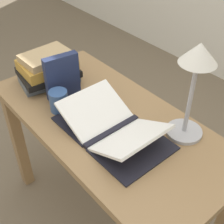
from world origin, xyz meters
name	(u,v)px	position (x,y,z in m)	size (l,w,h in m)	color
ground_plane	(109,215)	(0.00, 0.00, 0.00)	(12.00, 12.00, 0.00)	#70604C
reading_desk	(108,140)	(0.00, 0.00, 0.63)	(1.19, 0.59, 0.76)	#937047
open_book	(112,127)	(0.08, -0.05, 0.79)	(0.50, 0.30, 0.11)	black
book_stack_tall	(48,69)	(-0.43, -0.04, 0.84)	(0.26, 0.31, 0.16)	slate
book_standing_upright	(62,77)	(-0.27, -0.05, 0.87)	(0.06, 0.17, 0.22)	#1E284C
reading_lamp	(196,72)	(0.28, 0.19, 1.06)	(0.15, 0.15, 0.42)	#ADADB2
coffee_mug	(59,101)	(-0.20, -0.13, 0.81)	(0.12, 0.09, 0.10)	#335184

